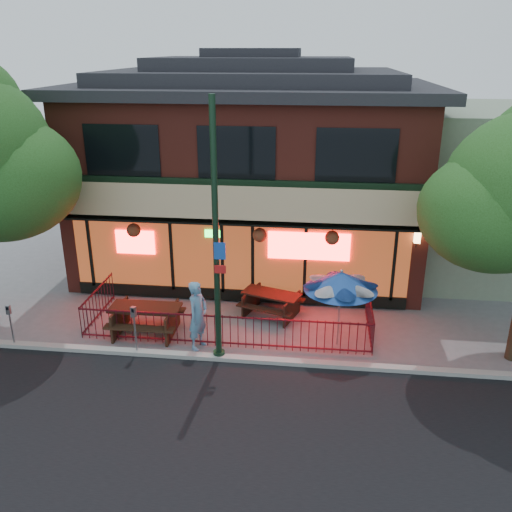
{
  "coord_description": "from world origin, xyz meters",
  "views": [
    {
      "loc": [
        2.52,
        -13.12,
        7.98
      ],
      "look_at": [
        0.74,
        2.0,
        2.12
      ],
      "focal_mm": 38.0,
      "sensor_mm": 36.0,
      "label": 1
    }
  ],
  "objects_px": {
    "parking_meter_far": "(10,319)",
    "picnic_table_left": "(146,316)",
    "picnic_table_right": "(271,301)",
    "patio_umbrella": "(341,281)",
    "pedestrian": "(198,315)",
    "parking_meter_near": "(134,322)",
    "street_light": "(216,251)"
  },
  "relations": [
    {
      "from": "parking_meter_far",
      "to": "picnic_table_left",
      "type": "bearing_deg",
      "value": 18.46
    },
    {
      "from": "street_light",
      "to": "parking_meter_near",
      "type": "distance_m",
      "value": 3.17
    },
    {
      "from": "patio_umbrella",
      "to": "parking_meter_near",
      "type": "bearing_deg",
      "value": -168.01
    },
    {
      "from": "parking_meter_near",
      "to": "parking_meter_far",
      "type": "relative_size",
      "value": 1.13
    },
    {
      "from": "picnic_table_left",
      "to": "parking_meter_near",
      "type": "relative_size",
      "value": 1.42
    },
    {
      "from": "street_light",
      "to": "patio_umbrella",
      "type": "xyz_separation_m",
      "value": [
        3.25,
        1.1,
        -1.16
      ]
    },
    {
      "from": "street_light",
      "to": "parking_meter_near",
      "type": "height_order",
      "value": "street_light"
    },
    {
      "from": "picnic_table_left",
      "to": "patio_umbrella",
      "type": "distance_m",
      "value": 5.82
    },
    {
      "from": "street_light",
      "to": "patio_umbrella",
      "type": "relative_size",
      "value": 3.0
    },
    {
      "from": "patio_umbrella",
      "to": "parking_meter_near",
      "type": "relative_size",
      "value": 1.6
    },
    {
      "from": "picnic_table_left",
      "to": "picnic_table_right",
      "type": "bearing_deg",
      "value": 24.06
    },
    {
      "from": "street_light",
      "to": "picnic_table_left",
      "type": "distance_m",
      "value": 3.68
    },
    {
      "from": "picnic_table_right",
      "to": "parking_meter_far",
      "type": "height_order",
      "value": "parking_meter_far"
    },
    {
      "from": "picnic_table_right",
      "to": "pedestrian",
      "type": "relative_size",
      "value": 1.08
    },
    {
      "from": "picnic_table_right",
      "to": "patio_umbrella",
      "type": "xyz_separation_m",
      "value": [
        2.05,
        -1.6,
        1.48
      ]
    },
    {
      "from": "street_light",
      "to": "picnic_table_right",
      "type": "bearing_deg",
      "value": 66.21
    },
    {
      "from": "pedestrian",
      "to": "parking_meter_far",
      "type": "xyz_separation_m",
      "value": [
        -5.26,
        -0.58,
        -0.13
      ]
    },
    {
      "from": "street_light",
      "to": "picnic_table_right",
      "type": "height_order",
      "value": "street_light"
    },
    {
      "from": "parking_meter_near",
      "to": "parking_meter_far",
      "type": "xyz_separation_m",
      "value": [
        -3.62,
        0.0,
        -0.11
      ]
    },
    {
      "from": "picnic_table_left",
      "to": "parking_meter_far",
      "type": "distance_m",
      "value": 3.74
    },
    {
      "from": "parking_meter_near",
      "to": "parking_meter_far",
      "type": "bearing_deg",
      "value": 180.0
    },
    {
      "from": "picnic_table_right",
      "to": "patio_umbrella",
      "type": "relative_size",
      "value": 0.93
    },
    {
      "from": "street_light",
      "to": "pedestrian",
      "type": "distance_m",
      "value": 2.3
    },
    {
      "from": "patio_umbrella",
      "to": "parking_meter_far",
      "type": "height_order",
      "value": "patio_umbrella"
    },
    {
      "from": "picnic_table_left",
      "to": "parking_meter_near",
      "type": "distance_m",
      "value": 1.25
    },
    {
      "from": "picnic_table_left",
      "to": "parking_meter_far",
      "type": "xyz_separation_m",
      "value": [
        -3.53,
        -1.18,
        0.3
      ]
    },
    {
      "from": "patio_umbrella",
      "to": "pedestrian",
      "type": "distance_m",
      "value": 4.08
    },
    {
      "from": "picnic_table_right",
      "to": "parking_meter_far",
      "type": "xyz_separation_m",
      "value": [
        -7.12,
        -2.78,
        0.37
      ]
    },
    {
      "from": "pedestrian",
      "to": "parking_meter_near",
      "type": "distance_m",
      "value": 1.74
    },
    {
      "from": "picnic_table_left",
      "to": "picnic_table_right",
      "type": "distance_m",
      "value": 3.93
    },
    {
      "from": "picnic_table_left",
      "to": "pedestrian",
      "type": "distance_m",
      "value": 1.88
    },
    {
      "from": "parking_meter_far",
      "to": "pedestrian",
      "type": "bearing_deg",
      "value": 6.3
    }
  ]
}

